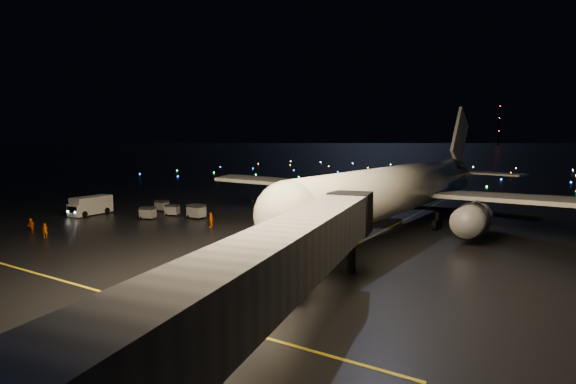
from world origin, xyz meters
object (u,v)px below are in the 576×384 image
Objects in this scene: crew_c at (211,220)px; crew_a at (45,231)px; airliner at (411,162)px; crew_b at (31,226)px; baggage_cart_1 at (172,210)px; baggage_cart_2 at (148,213)px; baggage_cart_0 at (196,211)px; service_truck at (92,205)px; belt_loader at (286,236)px; pushback_tug at (271,282)px; baggage_cart_3 at (162,206)px.

crew_a is at bearing -61.96° from crew_c.
airliner is at bearing 105.16° from crew_c.
crew_b is 0.90× the size of crew_c.
baggage_cart_1 is 0.95× the size of baggage_cart_2.
baggage_cart_0 is (-25.81, -11.14, -6.97)m from airliner.
crew_b is (-35.46, -28.10, -7.09)m from airliner.
airliner is 25.80m from crew_c.
crew_a is 0.70× the size of baggage_cart_0.
airliner is 28.96m from baggage_cart_0.
crew_c is at bearing -17.76° from baggage_cart_2.
baggage_cart_0 reaches higher than crew_c.
crew_a is at bearing -134.24° from airliner.
service_truck is at bearing 172.44° from baggage_cart_2.
airliner is 9.23× the size of belt_loader.
pushback_tug is at bearing -23.68° from service_truck.
crew_c reaches higher than baggage_cart_1.
pushback_tug is 2.37× the size of crew_c.
belt_loader is at bearing -20.46° from baggage_cart_3.
crew_b is 17.67m from baggage_cart_1.
airliner reaches higher than crew_a.
airliner is 43.26m from crew_a.
service_truck is 12.59m from crew_b.
baggage_cart_1 is at bearing 161.25° from belt_loader.
crew_b is at bearing 166.94° from pushback_tug.
pushback_tug is at bearing -3.26° from crew_b.
baggage_cart_0 is 6.47m from baggage_cart_2.
belt_loader reaches higher than service_truck.
service_truck is 15.86m from baggage_cart_0.
service_truck is at bearing 115.91° from crew_b.
baggage_cart_2 is at bearing 73.00° from crew_b.
baggage_cart_3 is at bearing -161.78° from airliner.
airliner is 44.45m from service_truck.
baggage_cart_2 is (4.39, 13.20, -0.03)m from crew_b.
baggage_cart_1 is at bearing 23.61° from service_truck.
crew_c reaches higher than crew_a.
belt_loader is 3.21× the size of baggage_cart_2.
baggage_cart_3 is at bearing 160.27° from belt_loader.
pushback_tug is 35.94m from baggage_cart_1.
service_truck is (-40.68, -16.65, -6.60)m from airliner.
baggage_cart_2 is 6.83m from baggage_cart_3.
baggage_cart_0 is at bearing -12.99° from baggage_cart_3.
baggage_cart_2 is (-11.19, -0.02, -0.12)m from crew_c.
pushback_tug reaches higher than crew_b.
baggage_cart_3 is (6.00, 7.55, -0.55)m from service_truck.
belt_loader is 25.46m from baggage_cart_2.
crew_c is at bearing 18.77° from crew_a.
baggage_cart_3 reaches higher than baggage_cart_1.
crew_b is (-3.88, 0.59, 0.05)m from crew_a.
airliner is 29.63× the size of baggage_cart_2.
baggage_cart_1 is 4.84m from baggage_cart_3.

